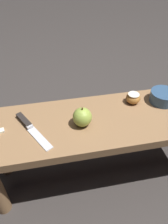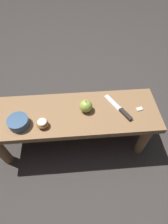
% 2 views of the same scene
% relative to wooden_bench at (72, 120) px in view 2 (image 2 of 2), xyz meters
% --- Properties ---
extents(ground_plane, '(8.00, 8.00, 0.00)m').
position_rel_wooden_bench_xyz_m(ground_plane, '(0.00, 0.00, -0.32)').
color(ground_plane, '#383330').
extents(wooden_bench, '(1.12, 0.34, 0.40)m').
position_rel_wooden_bench_xyz_m(wooden_bench, '(0.00, 0.00, 0.00)').
color(wooden_bench, olive).
rests_on(wooden_bench, ground_plane).
extents(knife, '(0.15, 0.23, 0.02)m').
position_rel_wooden_bench_xyz_m(knife, '(-0.32, 0.01, 0.09)').
color(knife, silver).
rests_on(knife, wooden_bench).
extents(apple_whole, '(0.08, 0.08, 0.09)m').
position_rel_wooden_bench_xyz_m(apple_whole, '(-0.10, -0.01, 0.12)').
color(apple_whole, '#9EB747').
rests_on(apple_whole, wooden_bench).
extents(apple_cut, '(0.07, 0.07, 0.05)m').
position_rel_wooden_bench_xyz_m(apple_cut, '(0.17, 0.09, 0.10)').
color(apple_cut, '#B27233').
rests_on(apple_cut, wooden_bench).
extents(apple_slice_near_knife, '(0.04, 0.03, 0.01)m').
position_rel_wooden_bench_xyz_m(apple_slice_near_knife, '(-0.44, 0.01, 0.08)').
color(apple_slice_near_knife, white).
rests_on(apple_slice_near_knife, wooden_bench).
extents(bowl, '(0.12, 0.12, 0.05)m').
position_rel_wooden_bench_xyz_m(bowl, '(0.31, 0.07, 0.11)').
color(bowl, '#335175').
rests_on(bowl, wooden_bench).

